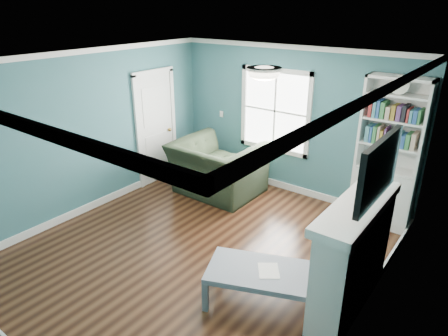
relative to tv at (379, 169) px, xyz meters
The scene contains 13 objects.
floor 2.80m from the tv, behind, with size 5.00×5.00×0.00m, color black.
room_walls 2.21m from the tv, behind, with size 5.00×5.00×5.00m.
trim 2.26m from the tv, behind, with size 4.50×5.00×2.60m.
window 3.40m from the tv, 137.57° to the left, with size 1.40×0.06×1.50m.
bookshelf 2.29m from the tv, 101.57° to the left, with size 0.90×0.35×2.31m.
fireplace 1.10m from the tv, behind, with size 0.44×1.58×1.30m.
tv is the anchor object (origin of this frame).
door 4.63m from the tv, 164.80° to the left, with size 0.12×0.98×2.17m.
ceiling_fixture 1.54m from the tv, behind, with size 0.38×0.38×0.15m.
light_switch 4.38m from the tv, 148.30° to the left, with size 0.08×0.01×0.12m, color white.
recliner 3.58m from the tv, 155.82° to the left, with size 1.48×0.96×1.29m, color black.
coffee_table 1.74m from the tv, 148.74° to the right, with size 1.37×1.07×0.44m.
paper_sheet 1.64m from the tv, 148.68° to the right, with size 0.23×0.29×0.00m, color white.
Camera 1 is at (3.15, -3.59, 3.24)m, focal length 32.00 mm.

